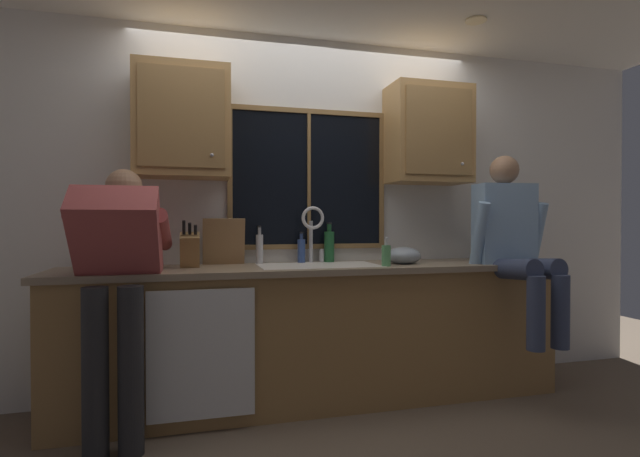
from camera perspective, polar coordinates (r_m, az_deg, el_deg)
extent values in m
cube|color=silver|center=(3.52, -1.56, 1.83)|extent=(5.70, 0.12, 2.55)
cylinder|color=#FFEAB2|center=(3.56, 18.30, 22.74)|extent=(0.14, 0.14, 0.01)
cube|color=black|center=(3.47, -1.39, 5.98)|extent=(1.10, 0.02, 0.95)
cube|color=olive|center=(3.54, -1.36, 13.96)|extent=(1.17, 0.02, 0.04)
cube|color=olive|center=(3.45, -1.35, -2.18)|extent=(1.17, 0.02, 0.04)
cube|color=olive|center=(3.37, -10.83, 6.11)|extent=(0.03, 0.02, 0.95)
cube|color=olive|center=(3.63, 7.43, 5.74)|extent=(0.03, 0.02, 0.95)
cube|color=olive|center=(3.46, -1.35, 6.00)|extent=(0.02, 0.02, 0.95)
cube|color=#A07744|center=(3.27, -0.12, -12.83)|extent=(3.30, 0.58, 0.88)
cube|color=gray|center=(3.18, -0.02, -4.83)|extent=(3.36, 0.62, 0.04)
cube|color=white|center=(2.86, -14.08, -14.51)|extent=(0.60, 0.02, 0.74)
cube|color=#B2844C|center=(3.27, -16.24, 12.20)|extent=(0.60, 0.33, 0.72)
cube|color=#9D7443|center=(3.10, -16.32, 12.83)|extent=(0.52, 0.01, 0.62)
sphere|color=#B2B2B7|center=(3.05, -12.91, 8.64)|extent=(0.02, 0.02, 0.02)
cube|color=#B2844C|center=(3.67, 12.91, 10.94)|extent=(0.60, 0.33, 0.72)
cube|color=#9D7443|center=(3.53, 14.23, 11.37)|extent=(0.52, 0.01, 0.62)
sphere|color=#B2B2B7|center=(3.57, 16.82, 7.48)|extent=(0.02, 0.02, 0.02)
cube|color=white|center=(3.19, -0.17, -4.64)|extent=(0.80, 0.46, 0.02)
cube|color=beige|center=(3.15, -3.71, -6.52)|extent=(0.36, 0.42, 0.20)
cube|color=beige|center=(3.25, 3.26, -6.30)|extent=(0.36, 0.42, 0.20)
cube|color=white|center=(3.20, -0.17, -6.42)|extent=(0.04, 0.42, 0.20)
cylinder|color=silver|center=(3.39, -1.11, -1.60)|extent=(0.03, 0.03, 0.30)
torus|color=silver|center=(3.33, -0.87, 1.29)|extent=(0.16, 0.02, 0.16)
cylinder|color=silver|center=(3.41, 0.20, -3.26)|extent=(0.03, 0.03, 0.09)
cylinder|color=#262628|center=(2.77, -25.49, -15.49)|extent=(0.13, 0.13, 0.88)
cylinder|color=#262628|center=(2.74, -21.86, -15.62)|extent=(0.13, 0.13, 0.88)
cube|color=#B24C4C|center=(2.82, -23.20, -1.34)|extent=(0.44, 0.53, 0.59)
sphere|color=#A57A5B|center=(3.06, -22.57, 4.68)|extent=(0.21, 0.21, 0.21)
cylinder|color=#B24C4C|center=(3.03, -26.82, -0.27)|extent=(0.09, 0.52, 0.26)
cylinder|color=#B24C4C|center=(2.97, -18.50, -0.25)|extent=(0.09, 0.52, 0.26)
cylinder|color=#384260|center=(3.37, 22.26, -4.56)|extent=(0.14, 0.43, 0.16)
cylinder|color=#384260|center=(3.48, 24.63, -4.41)|extent=(0.14, 0.43, 0.16)
cylinder|color=#384260|center=(3.24, 24.61, -9.27)|extent=(0.11, 0.11, 0.46)
cylinder|color=#384260|center=(3.35, 27.01, -8.94)|extent=(0.11, 0.11, 0.46)
cube|color=#8CB2DB|center=(3.59, 21.33, 0.56)|extent=(0.42, 0.23, 0.56)
sphere|color=#A57A5B|center=(3.61, 21.36, 6.60)|extent=(0.20, 0.20, 0.20)
cylinder|color=#8CB2DB|center=(3.42, 18.70, -0.78)|extent=(0.08, 0.20, 0.47)
cylinder|color=#8CB2DB|center=(3.69, 24.66, -0.70)|extent=(0.08, 0.20, 0.47)
cube|color=olive|center=(3.13, -15.43, -2.66)|extent=(0.12, 0.18, 0.25)
cylinder|color=black|center=(3.06, -16.11, 0.12)|extent=(0.02, 0.05, 0.09)
cylinder|color=black|center=(3.07, -15.46, -0.01)|extent=(0.02, 0.04, 0.08)
cylinder|color=black|center=(3.07, -14.80, -0.14)|extent=(0.02, 0.04, 0.06)
cube|color=#997047|center=(3.29, -11.53, -1.57)|extent=(0.28, 0.09, 0.32)
ellipsoid|color=#8C99A8|center=(3.36, 10.04, -3.26)|extent=(0.24, 0.24, 0.12)
cylinder|color=#59A566|center=(3.14, 7.99, -3.27)|extent=(0.06, 0.06, 0.14)
cylinder|color=silver|center=(3.14, 7.99, -1.62)|extent=(0.02, 0.02, 0.04)
cylinder|color=silver|center=(3.12, 8.12, -1.14)|extent=(0.01, 0.04, 0.01)
cylinder|color=#334C8C|center=(3.37, -2.26, -2.74)|extent=(0.06, 0.06, 0.17)
cylinder|color=navy|center=(3.36, -2.26, -0.97)|extent=(0.02, 0.02, 0.04)
cylinder|color=black|center=(3.36, -2.26, -0.51)|extent=(0.03, 0.03, 0.01)
cylinder|color=#B7B7BC|center=(3.32, -7.32, -2.50)|extent=(0.05, 0.05, 0.20)
cylinder|color=#929296|center=(3.31, -7.32, -0.31)|extent=(0.02, 0.02, 0.05)
cylinder|color=black|center=(3.31, -7.32, 0.24)|extent=(0.03, 0.03, 0.01)
cylinder|color=#1E592D|center=(3.42, 1.12, -2.24)|extent=(0.07, 0.07, 0.22)
cylinder|color=#184724|center=(3.42, 1.12, 0.07)|extent=(0.03, 0.03, 0.06)
cylinder|color=black|center=(3.42, 1.12, 0.63)|extent=(0.04, 0.04, 0.01)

